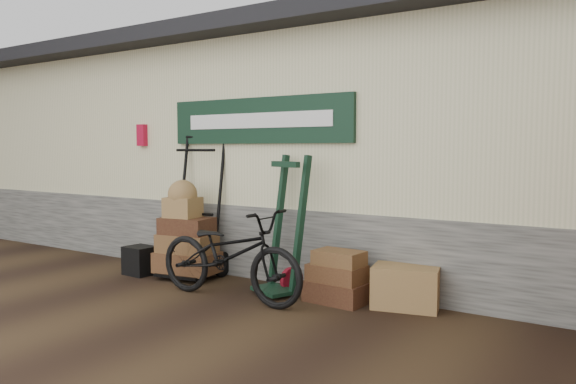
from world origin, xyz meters
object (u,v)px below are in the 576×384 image
object	(u,v)px
green_barrow	(285,225)
suitcase_stack	(337,276)
porter_trolley	(196,204)
black_trunk	(140,260)
wicker_hamper	(406,287)
bicycle	(229,249)

from	to	relation	value
green_barrow	suitcase_stack	bearing A→B (deg)	20.51
porter_trolley	black_trunk	world-z (taller)	porter_trolley
green_barrow	porter_trolley	bearing A→B (deg)	-162.05
porter_trolley	green_barrow	world-z (taller)	porter_trolley
wicker_hamper	bicycle	bearing A→B (deg)	-156.59
suitcase_stack	bicycle	distance (m)	1.18
wicker_hamper	bicycle	size ratio (longest dim) A/B	0.35
suitcase_stack	wicker_hamper	bearing A→B (deg)	15.93
porter_trolley	bicycle	distance (m)	1.32
wicker_hamper	suitcase_stack	bearing A→B (deg)	-164.07
porter_trolley	black_trunk	xyz separation A→B (m)	(-0.64, -0.37, -0.73)
green_barrow	wicker_hamper	distance (m)	1.47
green_barrow	bicycle	xyz separation A→B (m)	(-0.35, -0.56, -0.22)
wicker_hamper	black_trunk	bearing A→B (deg)	-172.79
green_barrow	wicker_hamper	size ratio (longest dim) A/B	2.35
bicycle	porter_trolley	bearing A→B (deg)	58.69
porter_trolley	green_barrow	distance (m)	1.44
suitcase_stack	porter_trolley	bearing A→B (deg)	176.34
porter_trolley	bicycle	size ratio (longest dim) A/B	0.97
porter_trolley	suitcase_stack	size ratio (longest dim) A/B	2.88
porter_trolley	green_barrow	xyz separation A→B (m)	(1.43, -0.11, -0.14)
black_trunk	wicker_hamper	bearing A→B (deg)	7.21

